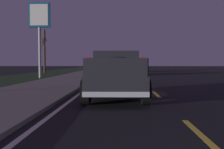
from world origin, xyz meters
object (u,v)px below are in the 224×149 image
object	(u,v)px
bare_tree_far	(44,50)
gas_price_sign	(39,22)
sedan_tan	(117,68)
pickup_truck	(116,73)
sedan_white	(119,67)

from	to	relation	value
bare_tree_far	gas_price_sign	bearing A→B (deg)	-165.88
sedan_tan	gas_price_sign	bearing A→B (deg)	126.32
bare_tree_far	sedan_tan	bearing A→B (deg)	-122.20
pickup_truck	sedan_white	xyz separation A→B (m)	(27.71, 0.06, -0.20)
sedan_white	sedan_tan	xyz separation A→B (m)	(-9.56, 0.17, 0.00)
sedan_white	bare_tree_far	xyz separation A→B (m)	(-3.48, 9.81, 2.25)
sedan_white	gas_price_sign	world-z (taller)	gas_price_sign
gas_price_sign	bare_tree_far	world-z (taller)	gas_price_sign
gas_price_sign	bare_tree_far	bearing A→B (deg)	14.12
sedan_white	sedan_tan	world-z (taller)	same
pickup_truck	bare_tree_far	distance (m)	26.24
pickup_truck	sedan_tan	world-z (taller)	pickup_truck
sedan_tan	gas_price_sign	xyz separation A→B (m)	(-5.04, 6.85, 4.25)
pickup_truck	sedan_white	distance (m)	27.71
pickup_truck	sedan_tan	size ratio (longest dim) A/B	1.24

